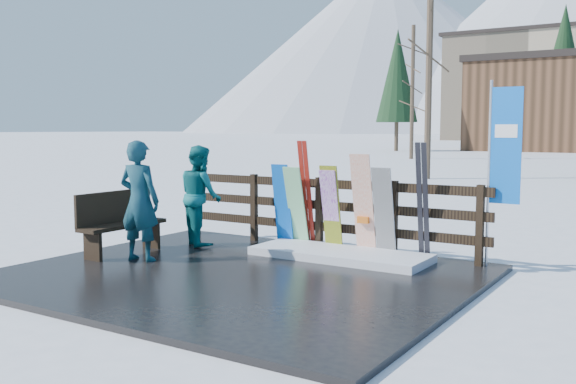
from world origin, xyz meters
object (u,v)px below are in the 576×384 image
Objects in this scene: snowboard_3 at (331,211)px; person_back at (200,195)px; snowboard_1 at (296,207)px; person_front at (139,201)px; snowboard_0 at (283,205)px; snowboard_4 at (384,213)px; snowboard_5 at (363,205)px; bench at (120,221)px; snowboard_2 at (331,209)px; rental_flag at (502,153)px.

person_back is at bearing -164.15° from snowboard_3.
person_front reaches higher than snowboard_1.
snowboard_0 is 0.90m from snowboard_3.
person_front is (-2.94, -2.09, 0.20)m from snowboard_4.
snowboard_5 reaches higher than snowboard_3.
snowboard_5 is (3.26, 1.87, 0.26)m from bench.
person_back is (-0.10, 1.48, -0.05)m from person_front.
snowboard_3 is 2.23m from person_back.
snowboard_2 reaches higher than snowboard_0.
snowboard_2 is at bearing -131.87° from person_back.
snowboard_1 is 0.52× the size of rental_flag.
snowboard_4 is (0.90, -0.00, 0.03)m from snowboard_3.
snowboard_5 reaches higher than snowboard_1.
bench is at bearing -157.78° from rental_flag.
snowboard_5 is at bearing 0.00° from snowboard_2.
snowboard_0 is 3.56m from rental_flag.
rental_flag is at bearing 22.22° from bench.
snowboard_1 is 0.82× the size of person_back.
snowboard_3 is 0.79× the size of person_back.
snowboard_0 is 2.39m from person_front.
snowboard_2 is 2.69m from rental_flag.
snowboard_1 reaches higher than snowboard_3.
snowboard_2 is 1.05× the size of snowboard_3.
bench is 2.60m from snowboard_0.
snowboard_2 is 1.00× the size of snowboard_4.
snowboard_1 is 1.03× the size of snowboard_3.
bench is 0.58× the size of rental_flag.
snowboard_4 reaches higher than bench.
rental_flag is (1.97, 0.27, 0.83)m from snowboard_5.
rental_flag is 5.19m from person_front.
rental_flag is 4.81m from person_back.
snowboard_2 is at bearing 0.00° from snowboard_1.
snowboard_3 is at bearing -173.90° from rental_flag.
rental_flag is at bearing 9.44° from snowboard_4.
snowboard_5 is at bearing 29.77° from bench.
snowboard_2 reaches higher than snowboard_1.
snowboard_4 is at bearing -0.00° from snowboard_0.
snowboard_1 is at bearing 180.00° from snowboard_2.
person_front is at bearing -141.21° from snowboard_5.
snowboard_5 is 0.90× the size of person_front.
snowboard_5 reaches higher than snowboard_0.
snowboard_2 is 0.89m from snowboard_4.
rental_flag reaches higher than snowboard_5.
snowboard_0 is 0.99× the size of snowboard_2.
snowboard_4 is 0.87× the size of snowboard_5.
snowboard_5 is 2.15m from rental_flag.
person_back is (-2.70, -0.61, 0.05)m from snowboard_5.
snowboard_2 is at bearing -173.88° from rental_flag.
person_front is (-2.60, -2.09, 0.10)m from snowboard_5.
snowboard_4 reaches higher than snowboard_0.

